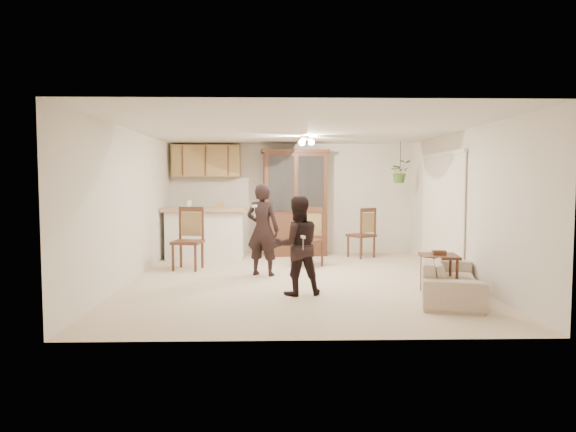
{
  "coord_description": "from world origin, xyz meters",
  "views": [
    {
      "loc": [
        -0.36,
        -8.49,
        1.67
      ],
      "look_at": [
        -0.14,
        0.4,
        1.05
      ],
      "focal_mm": 32.0,
      "sensor_mm": 36.0,
      "label": 1
    }
  ],
  "objects_px": {
    "child": "(297,249)",
    "chair_hutch_right": "(361,243)",
    "chair_hutch_left": "(307,250)",
    "china_hutch": "(295,203)",
    "chair_bar": "(188,252)",
    "adult": "(263,224)",
    "side_table": "(439,274)",
    "sofa": "(450,272)"
  },
  "relations": [
    {
      "from": "chair_hutch_left",
      "to": "sofa",
      "type": "bearing_deg",
      "value": -15.42
    },
    {
      "from": "child",
      "to": "chair_hutch_right",
      "type": "bearing_deg",
      "value": -124.59
    },
    {
      "from": "adult",
      "to": "chair_hutch_left",
      "type": "bearing_deg",
      "value": -113.16
    },
    {
      "from": "child",
      "to": "chair_hutch_left",
      "type": "bearing_deg",
      "value": -108.31
    },
    {
      "from": "china_hutch",
      "to": "chair_hutch_left",
      "type": "relative_size",
      "value": 2.05
    },
    {
      "from": "adult",
      "to": "chair_bar",
      "type": "distance_m",
      "value": 1.65
    },
    {
      "from": "china_hutch",
      "to": "side_table",
      "type": "xyz_separation_m",
      "value": [
        1.96,
        -3.98,
        -0.85
      ]
    },
    {
      "from": "adult",
      "to": "china_hutch",
      "type": "distance_m",
      "value": 2.54
    },
    {
      "from": "chair_bar",
      "to": "chair_hutch_right",
      "type": "bearing_deg",
      "value": 31.42
    },
    {
      "from": "china_hutch",
      "to": "chair_hutch_right",
      "type": "distance_m",
      "value": 1.7
    },
    {
      "from": "side_table",
      "to": "chair_hutch_right",
      "type": "xyz_separation_m",
      "value": [
        -0.54,
        3.59,
        0.0
      ]
    },
    {
      "from": "sofa",
      "to": "chair_hutch_left",
      "type": "xyz_separation_m",
      "value": [
        -1.87,
        2.65,
        -0.04
      ]
    },
    {
      "from": "adult",
      "to": "child",
      "type": "distance_m",
      "value": 1.63
    },
    {
      "from": "chair_hutch_left",
      "to": "side_table",
      "type": "bearing_deg",
      "value": -14.4
    },
    {
      "from": "sofa",
      "to": "chair_hutch_right",
      "type": "relative_size",
      "value": 1.73
    },
    {
      "from": "side_table",
      "to": "chair_bar",
      "type": "relative_size",
      "value": 0.55
    },
    {
      "from": "chair_hutch_left",
      "to": "china_hutch",
      "type": "bearing_deg",
      "value": 136.03
    },
    {
      "from": "chair_bar",
      "to": "chair_hutch_left",
      "type": "relative_size",
      "value": 1.02
    },
    {
      "from": "sofa",
      "to": "china_hutch",
      "type": "xyz_separation_m",
      "value": [
        -2.05,
        4.19,
        0.79
      ]
    },
    {
      "from": "adult",
      "to": "chair_hutch_left",
      "type": "distance_m",
      "value": 1.36
    },
    {
      "from": "china_hutch",
      "to": "side_table",
      "type": "distance_m",
      "value": 4.52
    },
    {
      "from": "sofa",
      "to": "chair_hutch_left",
      "type": "height_order",
      "value": "chair_hutch_left"
    },
    {
      "from": "child",
      "to": "chair_bar",
      "type": "height_order",
      "value": "child"
    },
    {
      "from": "side_table",
      "to": "chair_hutch_right",
      "type": "bearing_deg",
      "value": 98.57
    },
    {
      "from": "side_table",
      "to": "chair_hutch_right",
      "type": "distance_m",
      "value": 3.63
    },
    {
      "from": "side_table",
      "to": "chair_hutch_left",
      "type": "height_order",
      "value": "chair_hutch_left"
    },
    {
      "from": "chair_bar",
      "to": "chair_hutch_right",
      "type": "xyz_separation_m",
      "value": [
        3.49,
        1.43,
        -0.02
      ]
    },
    {
      "from": "chair_hutch_left",
      "to": "child",
      "type": "bearing_deg",
      "value": -57.57
    },
    {
      "from": "chair_hutch_left",
      "to": "chair_hutch_right",
      "type": "relative_size",
      "value": 1.05
    },
    {
      "from": "side_table",
      "to": "chair_bar",
      "type": "bearing_deg",
      "value": 151.74
    },
    {
      "from": "chair_hutch_right",
      "to": "adult",
      "type": "bearing_deg",
      "value": 10.82
    },
    {
      "from": "chair_bar",
      "to": "chair_hutch_right",
      "type": "height_order",
      "value": "chair_bar"
    },
    {
      "from": "sofa",
      "to": "side_table",
      "type": "relative_size",
      "value": 2.91
    },
    {
      "from": "sofa",
      "to": "china_hutch",
      "type": "relative_size",
      "value": 0.8
    },
    {
      "from": "side_table",
      "to": "sofa",
      "type": "bearing_deg",
      "value": -68.0
    },
    {
      "from": "child",
      "to": "side_table",
      "type": "bearing_deg",
      "value": 168.36
    },
    {
      "from": "adult",
      "to": "side_table",
      "type": "xyz_separation_m",
      "value": [
        2.62,
        -1.54,
        -0.6
      ]
    },
    {
      "from": "child",
      "to": "side_table",
      "type": "xyz_separation_m",
      "value": [
        2.08,
        -0.01,
        -0.37
      ]
    },
    {
      "from": "china_hutch",
      "to": "chair_hutch_right",
      "type": "xyz_separation_m",
      "value": [
        1.42,
        -0.38,
        -0.85
      ]
    },
    {
      "from": "china_hutch",
      "to": "sofa",
      "type": "bearing_deg",
      "value": -68.71
    },
    {
      "from": "child",
      "to": "chair_hutch_right",
      "type": "height_order",
      "value": "child"
    },
    {
      "from": "sofa",
      "to": "chair_hutch_right",
      "type": "distance_m",
      "value": 3.86
    }
  ]
}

